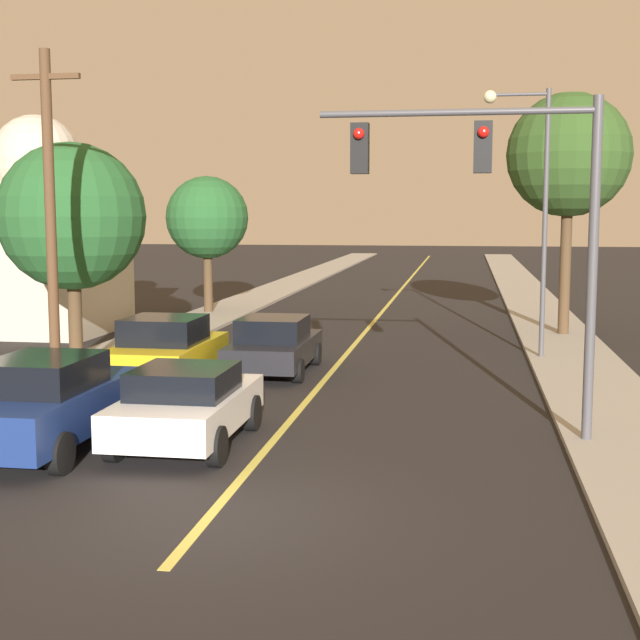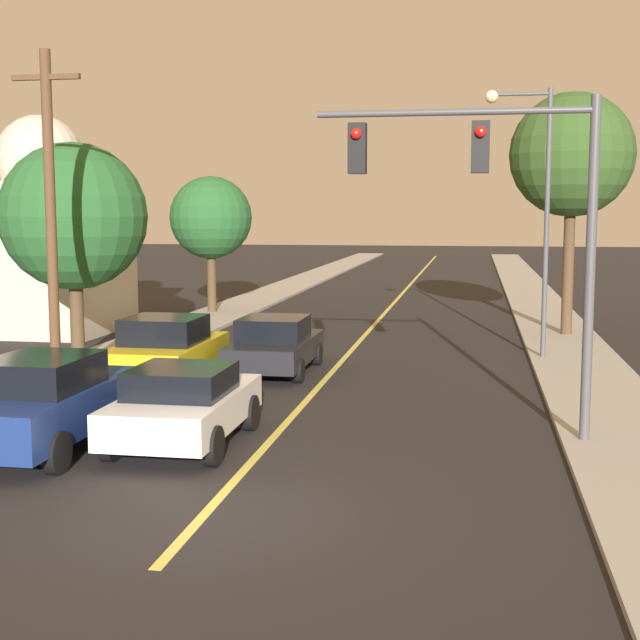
# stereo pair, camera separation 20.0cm
# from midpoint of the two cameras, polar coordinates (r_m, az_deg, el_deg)

# --- Properties ---
(ground_plane) EXTENTS (200.00, 200.00, 0.00)m
(ground_plane) POSITION_cam_midpoint_polar(r_m,az_deg,el_deg) (12.71, -7.42, -12.25)
(ground_plane) COLOR black
(road_surface) EXTENTS (10.41, 80.00, 0.01)m
(road_surface) POSITION_cam_midpoint_polar(r_m,az_deg,el_deg) (47.80, 5.05, 1.91)
(road_surface) COLOR black
(road_surface) RESTS_ON ground
(sidewalk_left) EXTENTS (2.50, 80.00, 0.12)m
(sidewalk_left) POSITION_cam_midpoint_polar(r_m,az_deg,el_deg) (48.69, -2.55, 2.09)
(sidewalk_left) COLOR #9E998E
(sidewalk_left) RESTS_ON ground
(sidewalk_right) EXTENTS (2.50, 80.00, 0.12)m
(sidewalk_right) POSITION_cam_midpoint_polar(r_m,az_deg,el_deg) (47.76, 12.81, 1.83)
(sidewalk_right) COLOR #9E998E
(sidewalk_right) RESTS_ON ground
(car_near_lane_front) EXTENTS (2.00, 4.00, 1.45)m
(car_near_lane_front) POSITION_cam_midpoint_polar(r_m,az_deg,el_deg) (16.13, -8.89, -5.36)
(car_near_lane_front) COLOR white
(car_near_lane_front) RESTS_ON ground
(car_near_lane_second) EXTENTS (1.98, 4.22, 1.48)m
(car_near_lane_second) POSITION_cam_midpoint_polar(r_m,az_deg,el_deg) (23.12, -3.21, -1.60)
(car_near_lane_second) COLOR black
(car_near_lane_second) RESTS_ON ground
(car_outer_lane_front) EXTENTS (1.93, 4.57, 1.68)m
(car_outer_lane_front) POSITION_cam_midpoint_polar(r_m,az_deg,el_deg) (16.36, -17.33, -5.05)
(car_outer_lane_front) COLOR navy
(car_outer_lane_front) RESTS_ON ground
(car_outer_lane_second) EXTENTS (2.11, 4.12, 1.65)m
(car_outer_lane_second) POSITION_cam_midpoint_polar(r_m,az_deg,el_deg) (22.00, -10.08, -1.91)
(car_outer_lane_second) COLOR gold
(car_outer_lane_second) RESTS_ON ground
(traffic_signal_mast) EXTENTS (4.93, 0.42, 6.04)m
(traffic_signal_mast) POSITION_cam_midpoint_polar(r_m,az_deg,el_deg) (16.16, 11.20, 7.81)
(traffic_signal_mast) COLOR #47474C
(traffic_signal_mast) RESTS_ON ground
(streetlamp_right) EXTENTS (1.82, 0.36, 7.39)m
(streetlamp_right) POSITION_cam_midpoint_polar(r_m,az_deg,el_deg) (25.51, 13.12, 8.26)
(streetlamp_right) COLOR #47474C
(streetlamp_right) RESTS_ON ground
(utility_pole_left) EXTENTS (1.60, 0.24, 7.60)m
(utility_pole_left) POSITION_cam_midpoint_polar(r_m,az_deg,el_deg) (21.00, -17.14, 6.40)
(utility_pole_left) COLOR #513823
(utility_pole_left) RESTS_ON ground
(tree_left_near) EXTENTS (4.05, 4.05, 5.95)m
(tree_left_near) POSITION_cam_midpoint_polar(r_m,az_deg,el_deg) (25.54, -15.82, 6.37)
(tree_left_near) COLOR #4C3823
(tree_left_near) RESTS_ON ground
(tree_left_far) EXTENTS (3.32, 3.32, 5.49)m
(tree_left_far) POSITION_cam_midpoint_polar(r_m,az_deg,el_deg) (36.50, -7.40, 6.49)
(tree_left_far) COLOR #4C3823
(tree_left_far) RESTS_ON ground
(tree_right_near) EXTENTS (4.04, 4.04, 7.92)m
(tree_right_near) POSITION_cam_midpoint_polar(r_m,az_deg,el_deg) (30.65, 15.46, 10.09)
(tree_right_near) COLOR #4C3823
(tree_right_near) RESTS_ON ground
(domed_building_left) EXTENTS (4.89, 4.89, 7.46)m
(domed_building_left) POSITION_cam_midpoint_polar(r_m,az_deg,el_deg) (32.42, -17.66, 4.86)
(domed_building_left) COLOR #BCB29E
(domed_building_left) RESTS_ON ground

